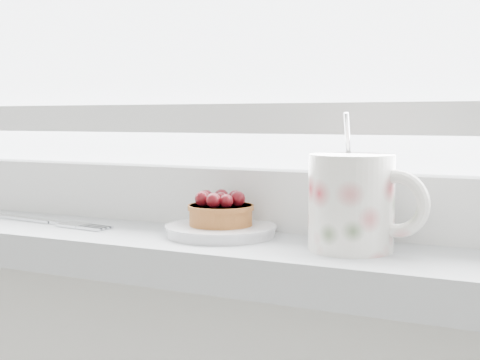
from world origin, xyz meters
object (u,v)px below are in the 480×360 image
Objects in this scene: saucer at (221,231)px; floral_mug at (354,201)px; raspberry_tart at (221,210)px; fork at (41,221)px.

saucer is 0.91× the size of floral_mug.
raspberry_tart is at bearing 174.87° from floral_mug.
floral_mug is at bearing 0.11° from fork.
raspberry_tart is at bearing 3.43° from fork.
fork is (-0.25, -0.01, -0.00)m from saucer.
raspberry_tart is (-0.00, 0.00, 0.02)m from saucer.
saucer is 0.16m from floral_mug.
floral_mug is 0.41m from fork.
saucer is at bearing 3.40° from fork.
saucer is at bearing -26.87° from raspberry_tart.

